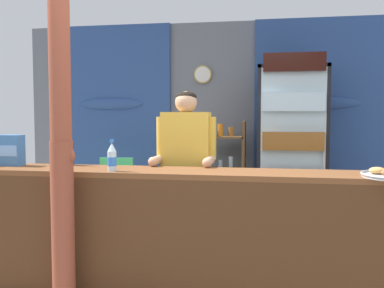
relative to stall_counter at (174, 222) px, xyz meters
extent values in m
plane|color=gray|center=(0.10, 0.80, -0.59)|extent=(7.38, 7.38, 0.00)
cube|color=slate|center=(0.10, 2.56, 0.70)|extent=(5.31, 0.12, 2.59)
cube|color=#2D4C89|center=(-1.39, 2.47, 1.04)|extent=(1.62, 0.04, 1.91)
ellipsoid|color=#2D4C89|center=(-1.39, 2.45, 0.95)|extent=(0.89, 0.10, 0.16)
cube|color=#2D4C89|center=(1.35, 2.47, 1.04)|extent=(1.67, 0.04, 1.91)
ellipsoid|color=#2D4C89|center=(1.35, 2.45, 0.95)|extent=(0.92, 0.10, 0.16)
cylinder|color=tan|center=(-0.15, 2.48, 1.33)|extent=(0.24, 0.03, 0.24)
cylinder|color=white|center=(-0.15, 2.47, 1.33)|extent=(0.20, 0.01, 0.20)
cube|color=beige|center=(0.74, 2.48, 0.98)|extent=(0.24, 0.02, 0.18)
cube|color=brown|center=(0.00, 0.11, 0.36)|extent=(4.01, 0.47, 0.04)
cube|color=#4E2E18|center=(0.00, -0.10, -0.13)|extent=(4.01, 0.04, 0.93)
cylinder|color=brown|center=(-0.75, -0.27, 0.01)|extent=(0.16, 0.16, 1.21)
cylinder|color=brown|center=(-0.75, -0.27, 1.22)|extent=(0.15, 0.15, 1.21)
ellipsoid|color=brown|center=(-0.68, -0.27, 0.51)|extent=(0.06, 0.05, 0.08)
cube|color=black|center=(0.96, 2.27, 0.38)|extent=(0.78, 0.04, 1.95)
cube|color=black|center=(0.59, 1.99, 0.38)|extent=(0.04, 0.59, 1.95)
cube|color=black|center=(1.33, 1.99, 0.38)|extent=(0.04, 0.59, 1.95)
cube|color=black|center=(0.96, 1.99, 1.33)|extent=(0.78, 0.59, 0.04)
cube|color=black|center=(0.96, 1.99, -0.55)|extent=(0.78, 0.59, 0.08)
cube|color=silver|center=(0.96, 1.71, 0.43)|extent=(0.72, 0.02, 1.79)
cylinder|color=#B7B7BC|center=(1.29, 1.68, 0.38)|extent=(0.02, 0.02, 0.40)
cube|color=silver|center=(0.96, 1.99, -0.02)|extent=(0.70, 0.51, 0.02)
cube|color=black|center=(0.96, 1.87, 0.09)|extent=(0.66, 0.47, 0.20)
cube|color=silver|center=(0.96, 1.99, 0.41)|extent=(0.70, 0.51, 0.02)
cube|color=brown|center=(0.96, 1.87, 0.52)|extent=(0.66, 0.47, 0.20)
cube|color=silver|center=(0.96, 1.99, 0.83)|extent=(0.70, 0.51, 0.02)
cube|color=silver|center=(0.96, 1.87, 0.94)|extent=(0.66, 0.47, 0.20)
cube|color=silver|center=(0.96, 1.99, 1.25)|extent=(0.70, 0.51, 0.02)
cube|color=black|center=(0.96, 1.87, 1.36)|extent=(0.66, 0.47, 0.20)
cube|color=brown|center=(-0.03, 2.17, 0.07)|extent=(0.04, 0.28, 1.32)
cube|color=brown|center=(0.41, 2.17, 0.07)|extent=(0.04, 0.28, 1.32)
cube|color=brown|center=(0.19, 2.17, 0.53)|extent=(0.44, 0.28, 0.02)
cylinder|color=orange|center=(0.12, 2.17, 0.62)|extent=(0.07, 0.07, 0.15)
cylinder|color=brown|center=(0.25, 2.17, 0.59)|extent=(0.07, 0.07, 0.11)
cube|color=brown|center=(0.19, 2.17, 0.13)|extent=(0.44, 0.28, 0.02)
cylinder|color=silver|center=(0.12, 2.17, 0.19)|extent=(0.06, 0.06, 0.10)
cylinder|color=silver|center=(0.25, 2.17, 0.22)|extent=(0.06, 0.06, 0.15)
cube|color=brown|center=(0.19, 2.17, -0.26)|extent=(0.44, 0.28, 0.02)
cylinder|color=silver|center=(0.12, 2.17, -0.18)|extent=(0.06, 0.06, 0.13)
cylinder|color=#56286B|center=(0.25, 2.17, -0.18)|extent=(0.06, 0.06, 0.14)
cube|color=#4CC675|center=(-1.14, 1.78, -0.15)|extent=(0.48, 0.48, 0.04)
cube|color=#4CC675|center=(-1.16, 1.98, 0.07)|extent=(0.42, 0.08, 0.40)
cylinder|color=#4CC675|center=(-1.31, 1.57, -0.37)|extent=(0.04, 0.04, 0.44)
cylinder|color=#4CC675|center=(-0.93, 1.61, -0.37)|extent=(0.04, 0.04, 0.44)
cylinder|color=#4CC675|center=(-1.34, 1.95, -0.37)|extent=(0.04, 0.04, 0.44)
cylinder|color=#4CC675|center=(-0.97, 1.99, -0.37)|extent=(0.04, 0.04, 0.44)
cube|color=#4CC675|center=(-1.34, 1.76, -0.03)|extent=(0.08, 0.40, 0.03)
cube|color=#4CC675|center=(-0.94, 1.80, -0.03)|extent=(0.08, 0.40, 0.03)
cylinder|color=#28282D|center=(-0.10, 0.57, -0.16)|extent=(0.11, 0.11, 0.86)
cylinder|color=#28282D|center=(0.07, 0.57, -0.16)|extent=(0.11, 0.11, 0.86)
cube|color=gold|center=(-0.01, 0.57, 0.55)|extent=(0.41, 0.20, 0.55)
sphere|color=tan|center=(-0.01, 0.57, 0.91)|extent=(0.19, 0.19, 0.19)
ellipsoid|color=black|center=(-0.01, 0.58, 0.95)|extent=(0.18, 0.18, 0.10)
cylinder|color=gold|center=(-0.24, 0.57, 0.60)|extent=(0.08, 0.08, 0.36)
cylinder|color=tan|center=(-0.24, 0.42, 0.42)|extent=(0.07, 0.26, 0.07)
sphere|color=tan|center=(-0.24, 0.29, 0.42)|extent=(0.08, 0.08, 0.08)
cylinder|color=gold|center=(0.21, 0.57, 0.60)|extent=(0.08, 0.08, 0.36)
cylinder|color=tan|center=(0.21, 0.42, 0.42)|extent=(0.07, 0.26, 0.07)
sphere|color=tan|center=(0.21, 0.29, 0.42)|extent=(0.08, 0.08, 0.08)
cylinder|color=#56286B|center=(-0.96, 0.28, 0.47)|extent=(0.09, 0.09, 0.19)
cone|color=#56286B|center=(-0.96, 0.28, 0.61)|extent=(0.09, 0.09, 0.08)
cylinder|color=silver|center=(-0.96, 0.28, 0.66)|extent=(0.04, 0.04, 0.03)
cylinder|color=purple|center=(-0.96, 0.28, 0.47)|extent=(0.09, 0.09, 0.08)
cylinder|color=silver|center=(-0.46, -0.04, 0.45)|extent=(0.07, 0.07, 0.15)
cone|color=silver|center=(-0.46, -0.04, 0.56)|extent=(0.07, 0.07, 0.07)
cylinder|color=blue|center=(-0.46, -0.04, 0.61)|extent=(0.03, 0.03, 0.02)
cylinder|color=blue|center=(-0.46, -0.04, 0.45)|extent=(0.07, 0.07, 0.07)
cube|color=#3D75B7|center=(-1.41, 0.17, 0.51)|extent=(0.18, 0.12, 0.26)
cube|color=#7CB5F7|center=(-1.41, 0.11, 0.51)|extent=(0.17, 0.00, 0.09)
ellipsoid|color=tan|center=(1.42, 0.02, 0.42)|extent=(0.11, 0.08, 0.05)
camera|label=1|loc=(0.66, -3.05, 0.79)|focal=39.88mm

